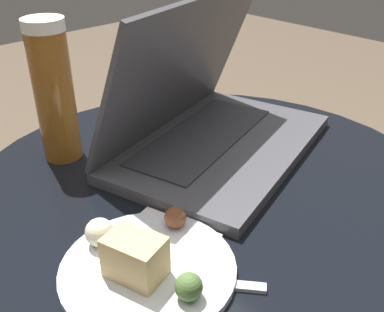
# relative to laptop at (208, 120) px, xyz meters

# --- Properties ---
(table) EXTENTS (0.71, 0.71, 0.58)m
(table) POSITION_rel_laptop_xyz_m (-0.08, -0.08, -0.20)
(table) COLOR black
(table) RESTS_ON ground_plane
(napkin) EXTENTS (0.19, 0.15, 0.00)m
(napkin) POSITION_rel_laptop_xyz_m (-0.24, -0.14, -0.05)
(napkin) COLOR silver
(napkin) RESTS_ON table
(laptop) EXTENTS (0.43, 0.34, 0.24)m
(laptop) POSITION_rel_laptop_xyz_m (0.00, 0.00, 0.00)
(laptop) COLOR #47474C
(laptop) RESTS_ON table
(beer_glass) EXTENTS (0.06, 0.06, 0.22)m
(beer_glass) POSITION_rel_laptop_xyz_m (-0.19, 0.14, 0.06)
(beer_glass) COLOR brown
(beer_glass) RESTS_ON table
(snack_plate) EXTENTS (0.20, 0.20, 0.06)m
(snack_plate) POSITION_rel_laptop_xyz_m (-0.26, -0.16, -0.04)
(snack_plate) COLOR silver
(snack_plate) RESTS_ON table
(fork) EXTENTS (0.13, 0.16, 0.00)m
(fork) POSITION_rel_laptop_xyz_m (-0.25, -0.18, -0.05)
(fork) COLOR #B2B2B7
(fork) RESTS_ON table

